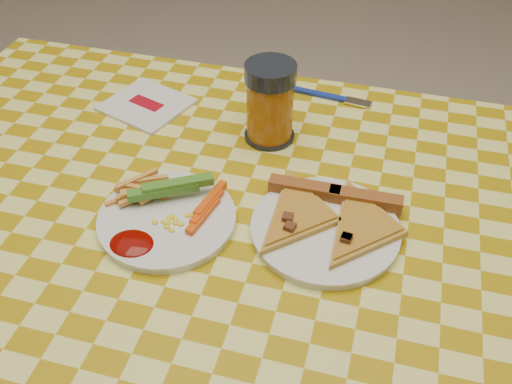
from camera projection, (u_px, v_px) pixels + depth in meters
table at (233, 255)px, 0.90m from camera, size 1.28×0.88×0.76m
plate_left at (167, 220)px, 0.85m from camera, size 0.23×0.23×0.01m
plate_right at (325, 230)px, 0.83m from camera, size 0.28×0.28×0.01m
fries_veggies at (165, 204)px, 0.85m from camera, size 0.19×0.18×0.04m
pizza_slices at (330, 216)px, 0.83m from camera, size 0.23×0.22×0.02m
drink_glass at (270, 103)px, 0.97m from camera, size 0.09×0.09×0.14m
napkin at (147, 105)px, 1.08m from camera, size 0.18×0.17×0.01m
fork at (332, 97)px, 1.10m from camera, size 0.16×0.04×0.01m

